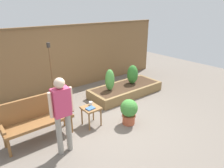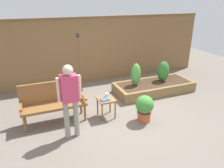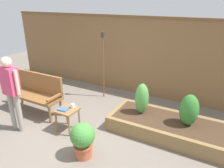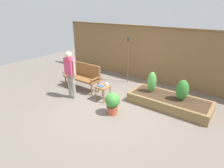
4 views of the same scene
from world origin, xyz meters
name	(u,v)px [view 4 (image 4 of 4)]	position (x,y,z in m)	size (l,w,h in m)	color
ground_plane	(109,104)	(0.00, 0.00, 0.00)	(14.00, 14.00, 0.00)	#70665B
fence_back	(149,54)	(0.00, 2.60, 1.09)	(8.40, 0.14, 2.16)	brown
garden_bench	(83,74)	(-1.53, 0.43, 0.54)	(1.44, 0.48, 0.94)	brown
side_table	(103,88)	(-0.35, 0.13, 0.40)	(0.40, 0.40, 0.48)	olive
cup_on_table	(107,84)	(-0.28, 0.24, 0.52)	(0.12, 0.08, 0.09)	white
book_on_table	(101,86)	(-0.40, 0.07, 0.49)	(0.20, 0.15, 0.03)	#38609E
potted_boxwood	(112,102)	(0.41, -0.39, 0.36)	(0.42, 0.42, 0.64)	#B75638
raised_planter_bed	(169,102)	(1.53, 0.98, 0.15)	(2.40, 1.00, 0.30)	olive
shrub_near_bench	(152,82)	(0.91, 1.02, 0.63)	(0.28, 0.28, 0.66)	brown
shrub_far_corner	(182,90)	(1.86, 1.02, 0.61)	(0.36, 0.36, 0.62)	brown
tiki_torch	(128,52)	(-0.53, 1.89, 1.21)	(0.10, 0.10, 1.78)	brown
person_by_bench	(70,71)	(-1.28, -0.36, 0.93)	(0.47, 0.20, 1.56)	gray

